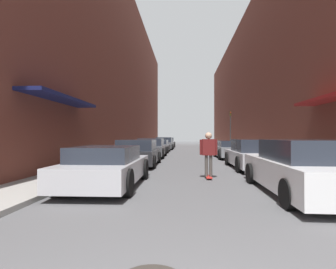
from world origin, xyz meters
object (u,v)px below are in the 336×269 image
(skateboarder, at_px, (209,150))
(parked_car_left_4, at_px, (165,144))
(parked_car_left_3, at_px, (158,146))
(traffic_light, at_px, (230,126))
(parked_car_left_5, at_px, (168,143))
(parked_car_right_0, at_px, (304,168))
(parked_car_left_0, at_px, (107,166))
(parked_car_left_1, at_px, (138,153))
(parked_car_left_2, at_px, (152,148))
(parked_car_right_2, at_px, (231,150))
(parked_car_right_1, at_px, (253,155))

(skateboarder, bearing_deg, parked_car_left_4, 98.40)
(parked_car_left_3, bearing_deg, traffic_light, 24.99)
(parked_car_left_4, height_order, parked_car_left_5, parked_car_left_4)
(parked_car_left_4, bearing_deg, parked_car_left_5, 89.91)
(parked_car_left_3, bearing_deg, parked_car_right_0, -72.76)
(parked_car_left_0, bearing_deg, traffic_light, 70.41)
(parked_car_left_0, relative_size, traffic_light, 1.10)
(parked_car_left_4, distance_m, parked_car_left_5, 5.84)
(parked_car_left_1, bearing_deg, parked_car_left_3, 90.09)
(parked_car_left_2, bearing_deg, parked_car_left_5, 89.62)
(parked_car_left_2, height_order, parked_car_left_4, parked_car_left_4)
(parked_car_left_0, bearing_deg, parked_car_left_5, 89.82)
(parked_car_left_2, distance_m, parked_car_right_0, 12.72)
(parked_car_left_2, distance_m, skateboarder, 9.72)
(traffic_light, bearing_deg, parked_car_right_2, -99.90)
(parked_car_left_1, xyz_separation_m, parked_car_left_4, (0.16, 16.46, 0.03))
(parked_car_left_2, relative_size, parked_car_right_0, 0.94)
(parked_car_left_1, distance_m, parked_car_left_2, 5.26)
(parked_car_right_1, distance_m, traffic_light, 15.58)
(parked_car_right_1, bearing_deg, parked_car_right_0, -91.12)
(parked_car_left_3, relative_size, parked_car_right_0, 0.97)
(parked_car_left_5, bearing_deg, parked_car_left_4, -90.09)
(parked_car_left_1, distance_m, skateboarder, 5.08)
(parked_car_left_2, height_order, parked_car_right_1, same)
(parked_car_left_1, height_order, parked_car_left_5, parked_car_left_5)
(traffic_light, bearing_deg, parked_car_left_5, 131.12)
(parked_car_left_3, height_order, parked_car_right_2, parked_car_right_2)
(parked_car_right_2, distance_m, skateboarder, 8.92)
(parked_car_left_4, xyz_separation_m, traffic_light, (6.99, -2.15, 1.87))
(parked_car_left_3, bearing_deg, parked_car_left_2, -89.24)
(parked_car_left_1, bearing_deg, parked_car_right_1, -11.09)
(parked_car_left_1, height_order, parked_car_left_2, parked_car_left_2)
(parked_car_right_2, bearing_deg, parked_car_left_2, 173.81)
(parked_car_right_0, relative_size, traffic_light, 1.21)
(parked_car_left_2, height_order, parked_car_right_0, parked_car_right_0)
(parked_car_left_2, distance_m, parked_car_left_4, 11.20)
(parked_car_right_1, relative_size, parked_car_right_2, 1.08)
(parked_car_left_0, relative_size, parked_car_right_1, 1.00)
(parked_car_left_0, bearing_deg, parked_car_right_2, 62.23)
(parked_car_left_5, relative_size, parked_car_right_1, 1.08)
(parked_car_left_1, distance_m, parked_car_right_0, 8.27)
(parked_car_left_2, xyz_separation_m, parked_car_right_2, (5.41, -0.59, -0.06))
(parked_car_right_2, bearing_deg, parked_car_left_3, 131.08)
(skateboarder, xyz_separation_m, traffic_light, (3.97, 18.25, 1.54))
(parked_car_right_1, distance_m, skateboarder, 3.68)
(parked_car_left_2, relative_size, parked_car_left_3, 0.96)
(parked_car_left_5, height_order, parked_car_right_0, parked_car_right_0)
(parked_car_left_1, bearing_deg, parked_car_left_0, -89.16)
(parked_car_left_0, distance_m, skateboarder, 3.51)
(parked_car_left_2, distance_m, parked_car_left_3, 5.71)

